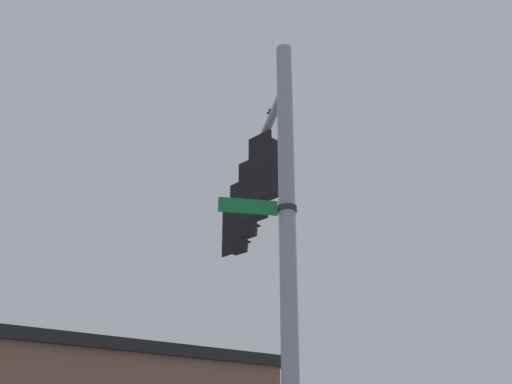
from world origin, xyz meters
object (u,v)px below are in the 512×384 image
Objects in this scene: traffic_light_mid_inner at (256,192)px; traffic_light_mid_outer at (246,212)px; traffic_light_arm_end at (238,229)px; bird_flying at (272,112)px; traffic_light_nearest_pole at (268,169)px; street_name_sign at (269,208)px.

traffic_light_mid_inner is 1.03m from traffic_light_mid_outer.
traffic_light_arm_end is 4.01× the size of bird_flying.
traffic_light_nearest_pole is at bearing -47.41° from bird_flying.
traffic_light_nearest_pole is at bearing -33.16° from traffic_light_mid_inner.
traffic_light_arm_end is at bearing 143.09° from street_name_sign.
traffic_light_nearest_pole is at bearing -33.16° from traffic_light_mid_outer.
traffic_light_arm_end is at bearing 146.84° from traffic_light_mid_outer.
traffic_light_mid_outer is at bearing 146.84° from traffic_light_mid_inner.
bird_flying is (-3.11, 3.30, 4.24)m from street_name_sign.
bird_flying is (-1.25, 1.74, 2.95)m from traffic_light_mid_inner.
traffic_light_mid_inner is at bearing 139.92° from street_name_sign.
traffic_light_nearest_pole is 1.00× the size of traffic_light_mid_outer.
street_name_sign is (2.72, -2.13, -1.29)m from traffic_light_mid_outer.
traffic_light_mid_inner is 2.75m from street_name_sign.
bird_flying is (-0.39, 1.17, 2.95)m from traffic_light_mid_outer.
street_name_sign is 3.08× the size of bird_flying.
street_name_sign is (1.00, -1.00, -1.29)m from traffic_light_nearest_pole.
traffic_light_nearest_pole and traffic_light_arm_end have the same top height.
traffic_light_mid_inner is 3.64m from bird_flying.
traffic_light_arm_end is (-2.58, 1.69, 0.00)m from traffic_light_nearest_pole.
traffic_light_mid_outer is 1.30× the size of street_name_sign.
street_name_sign is at bearing -46.70° from bird_flying.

